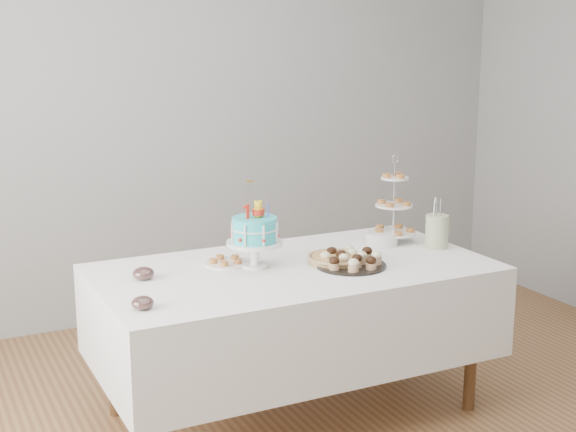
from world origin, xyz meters
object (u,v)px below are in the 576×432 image
pie (336,259)px  plate_stack (382,238)px  utensil_pitcher (437,230)px  jam_bowl_b (143,274)px  jam_bowl_a (143,303)px  cupcake_tray (351,259)px  tiered_stand (394,206)px  table (294,310)px  birthday_cake (255,244)px  pastry_plate (226,262)px

pie → plate_stack: bearing=27.5°
pie → utensil_pitcher: 0.64m
jam_bowl_b → jam_bowl_a: bearing=-106.8°
jam_bowl_a → jam_bowl_b: jam_bowl_b is taller
pie → jam_bowl_a: 1.07m
cupcake_tray → tiered_stand: 0.57m
table → utensil_pitcher: size_ratio=7.14×
jam_bowl_b → pie: bearing=-10.0°
birthday_cake → utensil_pitcher: bearing=-3.1°
cupcake_tray → plate_stack: size_ratio=1.99×
pie → plate_stack: plate_stack is taller
table → cupcake_tray: bearing=-26.8°
pastry_plate → utensil_pitcher: (1.12, -0.20, 0.08)m
pastry_plate → cupcake_tray: bearing=-29.8°
cupcake_tray → plate_stack: (0.36, 0.29, -0.00)m
birthday_cake → tiered_stand: size_ratio=0.88×
pie → jam_bowl_b: (-0.93, 0.16, 0.00)m
table → tiered_stand: 0.84m
tiered_stand → pastry_plate: size_ratio=2.22×
tiered_stand → cupcake_tray: bearing=-145.4°
plate_stack → tiered_stand: bearing=15.0°
cupcake_tray → pie: (-0.04, 0.08, -0.01)m
pie → jam_bowl_a: jam_bowl_a is taller
cupcake_tray → utensil_pitcher: bearing=10.4°
pastry_plate → plate_stack: bearing=-1.1°
plate_stack → utensil_pitcher: size_ratio=0.64×
plate_stack → table: bearing=-165.2°
table → birthday_cake: size_ratio=4.52×
jam_bowl_b → pastry_plate: bearing=8.2°
table → birthday_cake: (-0.18, 0.07, 0.34)m
table → jam_bowl_b: size_ratio=19.18×
birthday_cake → plate_stack: 0.80m
pie → jam_bowl_b: size_ratio=2.82×
tiered_stand → birthday_cake: bearing=-172.5°
table → birthday_cake: 0.39m
pastry_plate → tiered_stand: bearing=0.4°
table → jam_bowl_b: 0.77m
plate_stack → pastry_plate: plate_stack is taller
birthday_cake → pie: bearing=-15.3°
cupcake_tray → pie: cupcake_tray is taller
birthday_cake → jam_bowl_b: size_ratio=4.24×
cupcake_tray → jam_bowl_a: bearing=-171.8°
table → jam_bowl_a: jam_bowl_a is taller
tiered_stand → jam_bowl_b: 1.43m
jam_bowl_a → pie: bearing=12.7°
pie → utensil_pitcher: bearing=2.8°
cupcake_tray → jam_bowl_b: cupcake_tray is taller
table → pastry_plate: (-0.28, 0.18, 0.24)m
table → jam_bowl_a: size_ratio=20.51×
table → birthday_cake: bearing=158.3°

